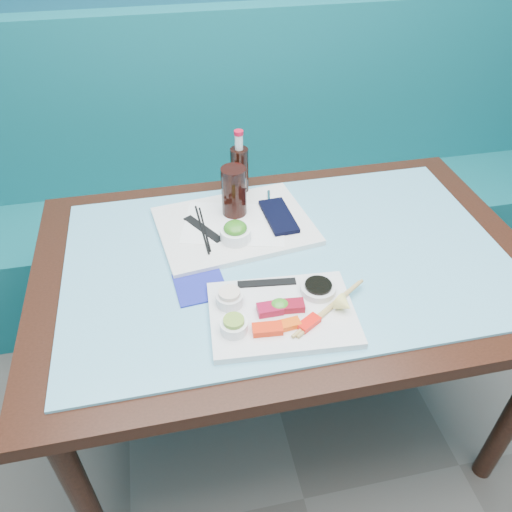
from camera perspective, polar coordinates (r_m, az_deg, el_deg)
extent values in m
cube|color=#106168|center=(2.32, -1.76, 1.84)|extent=(3.00, 0.55, 0.45)
cube|color=#106168|center=(2.26, -3.06, 14.83)|extent=(3.00, 0.12, 0.95)
cube|color=black|center=(1.42, 3.52, -0.87)|extent=(1.40, 0.90, 0.04)
cylinder|color=black|center=(1.49, -19.13, -24.70)|extent=(0.06, 0.06, 0.71)
cylinder|color=black|center=(1.94, -17.99, -4.69)|extent=(0.06, 0.06, 0.71)
cylinder|color=black|center=(2.12, 16.92, 0.13)|extent=(0.06, 0.06, 0.71)
cube|color=#65AFCA|center=(1.40, 3.56, -0.12)|extent=(1.22, 0.76, 0.01)
cube|color=white|center=(1.22, 3.02, -6.65)|extent=(0.37, 0.28, 0.02)
cube|color=#F52909|center=(1.17, 1.31, -8.35)|extent=(0.07, 0.04, 0.02)
cube|color=#FF510A|center=(1.18, 3.65, -7.83)|extent=(0.06, 0.03, 0.01)
cube|color=#FF140A|center=(1.19, 6.06, -7.61)|extent=(0.06, 0.05, 0.01)
cube|color=maroon|center=(1.21, 1.61, -6.08)|extent=(0.06, 0.04, 0.02)
cube|color=maroon|center=(1.22, 4.14, -5.70)|extent=(0.06, 0.04, 0.02)
ellipsoid|color=#379021|center=(1.21, 2.71, -5.64)|extent=(0.06, 0.06, 0.03)
cylinder|color=white|center=(1.17, -2.54, -8.02)|extent=(0.08, 0.08, 0.03)
cylinder|color=olive|center=(1.15, -2.57, -7.40)|extent=(0.05, 0.05, 0.01)
cylinder|color=silver|center=(1.23, -3.03, -4.91)|extent=(0.07, 0.07, 0.03)
cylinder|color=beige|center=(1.21, -3.07, -4.25)|extent=(0.07, 0.07, 0.01)
cylinder|color=silver|center=(1.27, 7.10, -3.73)|extent=(0.10, 0.10, 0.02)
cylinder|color=black|center=(1.26, 7.15, -3.33)|extent=(0.09, 0.09, 0.01)
cone|color=#FFF078|center=(1.22, 10.08, -5.51)|extent=(0.06, 0.05, 0.05)
cube|color=black|center=(1.28, 1.24, -3.08)|extent=(0.15, 0.04, 0.00)
cylinder|color=tan|center=(1.23, 8.21, -5.89)|extent=(0.22, 0.15, 0.01)
cylinder|color=tan|center=(1.23, 8.66, -5.81)|extent=(0.22, 0.16, 0.01)
cube|color=white|center=(1.50, -2.46, 3.47)|extent=(0.48, 0.39, 0.02)
cube|color=white|center=(1.49, -2.47, 3.75)|extent=(0.34, 0.28, 0.00)
cylinder|color=white|center=(1.42, -2.36, 2.50)|extent=(0.09, 0.09, 0.04)
ellipsoid|color=#31791B|center=(1.41, -2.38, 3.23)|extent=(0.07, 0.07, 0.03)
cylinder|color=black|center=(1.49, -2.54, 7.38)|extent=(0.09, 0.09, 0.15)
cube|color=black|center=(1.51, 2.59, 4.56)|extent=(0.09, 0.18, 0.01)
cylinder|color=silver|center=(1.59, 1.47, 6.61)|extent=(0.03, 0.08, 0.01)
cylinder|color=black|center=(1.47, -6.20, 3.11)|extent=(0.02, 0.24, 0.01)
cylinder|color=black|center=(1.47, -5.89, 3.14)|extent=(0.01, 0.22, 0.01)
cube|color=black|center=(1.47, -6.05, 3.10)|extent=(0.10, 0.15, 0.00)
cylinder|color=black|center=(1.61, -1.89, 9.55)|extent=(0.06, 0.06, 0.16)
cylinder|color=white|center=(1.56, -1.97, 12.91)|extent=(0.03, 0.03, 0.05)
cylinder|color=red|center=(1.55, -2.00, 13.91)|extent=(0.03, 0.03, 0.01)
cube|color=navy|center=(1.31, -6.40, -3.39)|extent=(0.14, 0.14, 0.01)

